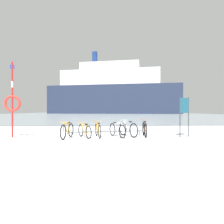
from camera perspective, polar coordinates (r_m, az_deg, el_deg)
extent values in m
cube|color=silver|center=(5.85, 11.80, -13.09)|extent=(80.00, 22.00, 0.08)
cube|color=gray|center=(71.53, -1.38, -0.63)|extent=(80.00, 110.00, 0.08)
cube|color=#47474C|center=(16.62, 2.36, -4.19)|extent=(80.00, 0.50, 0.05)
cylinder|color=#4C5156|center=(9.54, -1.55, -5.85)|extent=(3.76, 0.60, 0.05)
cylinder|color=#4C5156|center=(9.43, -11.91, -6.79)|extent=(0.04, 0.04, 0.28)
cylinder|color=#4C5156|center=(9.97, 8.24, -6.39)|extent=(0.04, 0.04, 0.28)
torus|color=black|center=(8.98, -14.37, -5.86)|extent=(0.17, 0.68, 0.69)
torus|color=black|center=(9.91, -12.16, -5.26)|extent=(0.17, 0.68, 0.69)
cylinder|color=gold|center=(9.27, -13.61, -4.90)|extent=(0.13, 0.53, 0.57)
cylinder|color=gold|center=(9.57, -12.89, -4.87)|extent=(0.07, 0.19, 0.51)
cylinder|color=gold|center=(9.32, -13.44, -3.32)|extent=(0.15, 0.65, 0.08)
cylinder|color=gold|center=(9.72, -12.60, -5.83)|extent=(0.11, 0.44, 0.19)
cylinder|color=gold|center=(8.99, -14.29, -4.58)|extent=(0.06, 0.12, 0.40)
cube|color=black|center=(9.62, -12.73, -3.11)|extent=(0.11, 0.21, 0.05)
cylinder|color=gold|center=(9.01, -14.20, -2.98)|extent=(0.46, 0.11, 0.02)
torus|color=black|center=(9.88, -9.30, -5.44)|extent=(0.33, 0.57, 0.63)
torus|color=black|center=(8.96, -7.00, -6.05)|extent=(0.33, 0.57, 0.63)
cylinder|color=gold|center=(9.57, -8.60, -4.96)|extent=(0.28, 0.48, 0.53)
cylinder|color=gold|center=(9.27, -7.86, -5.27)|extent=(0.12, 0.18, 0.47)
cylinder|color=gold|center=(9.48, -8.44, -3.61)|extent=(0.34, 0.59, 0.08)
cylinder|color=gold|center=(9.16, -7.53, -6.35)|extent=(0.23, 0.40, 0.18)
cylinder|color=gold|center=(9.83, -9.22, -4.40)|extent=(0.08, 0.11, 0.37)
cube|color=black|center=(9.18, -7.68, -3.63)|extent=(0.16, 0.21, 0.05)
cylinder|color=gold|center=(9.78, -9.14, -3.06)|extent=(0.42, 0.24, 0.02)
torus|color=black|center=(10.05, -4.70, -5.24)|extent=(0.16, 0.66, 0.66)
torus|color=black|center=(8.99, -3.70, -5.92)|extent=(0.16, 0.66, 0.66)
cylinder|color=gold|center=(9.70, -4.40, -4.74)|extent=(0.14, 0.56, 0.56)
cylinder|color=gold|center=(9.35, -4.07, -5.08)|extent=(0.07, 0.20, 0.50)
cylinder|color=gold|center=(9.60, -4.32, -3.34)|extent=(0.16, 0.70, 0.08)
cylinder|color=gold|center=(9.23, -3.93, -6.22)|extent=(0.12, 0.47, 0.18)
cylinder|color=gold|center=(9.99, -4.66, -4.16)|extent=(0.06, 0.12, 0.39)
cube|color=black|center=(9.25, -4.00, -3.37)|extent=(0.12, 0.21, 0.05)
cylinder|color=gold|center=(9.94, -4.63, -2.78)|extent=(0.46, 0.11, 0.02)
torus|color=black|center=(9.12, 3.08, -5.83)|extent=(0.30, 0.63, 0.66)
torus|color=black|center=(10.08, 0.11, -5.23)|extent=(0.30, 0.63, 0.66)
cylinder|color=silver|center=(9.42, 2.05, -4.92)|extent=(0.26, 0.54, 0.55)
cylinder|color=silver|center=(9.73, 1.09, -4.88)|extent=(0.11, 0.20, 0.49)
cylinder|color=silver|center=(9.47, 1.82, -3.43)|extent=(0.31, 0.67, 0.08)
cylinder|color=silver|center=(9.88, 0.70, -5.77)|extent=(0.22, 0.45, 0.18)
cylinder|color=silver|center=(9.14, 2.96, -4.62)|extent=(0.08, 0.12, 0.39)
cube|color=black|center=(9.78, 0.87, -3.20)|extent=(0.15, 0.22, 0.05)
cylinder|color=silver|center=(9.16, 2.84, -3.10)|extent=(0.43, 0.20, 0.02)
torus|color=black|center=(10.28, 3.25, -4.96)|extent=(0.35, 0.67, 0.71)
torus|color=black|center=(9.41, 6.49, -5.47)|extent=(0.35, 0.67, 0.71)
cylinder|color=silver|center=(9.98, 4.24, -4.40)|extent=(0.26, 0.51, 0.60)
cylinder|color=silver|center=(9.70, 5.29, -4.69)|extent=(0.11, 0.19, 0.53)
cylinder|color=silver|center=(9.90, 4.48, -2.92)|extent=(0.32, 0.63, 0.09)
cylinder|color=silver|center=(9.60, 5.75, -5.83)|extent=(0.22, 0.43, 0.19)
cylinder|color=silver|center=(10.23, 3.36, -3.83)|extent=(0.08, 0.12, 0.42)
cube|color=black|center=(9.61, 5.54, -2.93)|extent=(0.16, 0.22, 0.05)
cylinder|color=silver|center=(10.18, 3.47, -2.40)|extent=(0.43, 0.22, 0.02)
torus|color=black|center=(10.39, 9.38, -4.88)|extent=(0.12, 0.72, 0.72)
torus|color=black|center=(9.45, 10.03, -5.42)|extent=(0.12, 0.72, 0.72)
cylinder|color=brown|center=(10.07, 9.58, -4.32)|extent=(0.08, 0.50, 0.60)
cylinder|color=brown|center=(9.77, 9.79, -4.62)|extent=(0.05, 0.18, 0.54)
cylinder|color=brown|center=(9.98, 9.63, -2.84)|extent=(0.10, 0.62, 0.09)
cylinder|color=brown|center=(9.66, 9.88, -5.78)|extent=(0.08, 0.42, 0.20)
cylinder|color=brown|center=(10.34, 9.40, -3.75)|extent=(0.05, 0.11, 0.42)
cube|color=black|center=(9.68, 9.84, -2.86)|extent=(0.10, 0.21, 0.05)
cylinder|color=brown|center=(10.29, 9.43, -2.32)|extent=(0.46, 0.07, 0.02)
cylinder|color=#33383D|center=(10.12, 19.64, -1.39)|extent=(0.05, 0.05, 2.01)
cylinder|color=#33383D|center=(10.42, 21.83, -1.35)|extent=(0.05, 0.05, 2.01)
cube|color=navy|center=(10.26, 20.76, 1.87)|extent=(0.54, 0.18, 0.75)
cylinder|color=red|center=(10.58, -27.61, 3.30)|extent=(0.08, 0.08, 3.72)
cylinder|color=white|center=(10.65, -27.63, 7.30)|extent=(0.09, 0.09, 0.30)
torus|color=red|center=(10.58, -27.61, 2.29)|extent=(0.82, 0.13, 0.82)
cube|color=navy|center=(10.79, -27.64, 11.88)|extent=(0.20, 0.03, 0.20)
cube|color=#232D47|center=(81.61, 0.41, 3.65)|extent=(55.90, 23.76, 11.70)
cube|color=white|center=(82.84, -0.53, 9.91)|extent=(42.19, 19.04, 6.43)
cube|color=white|center=(83.78, -0.53, 13.19)|extent=(25.82, 13.74, 3.28)
cylinder|color=navy|center=(86.25, -5.16, 15.73)|extent=(2.25, 2.25, 5.26)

